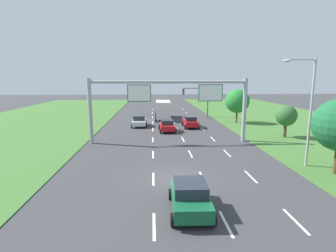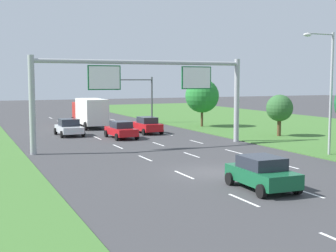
{
  "view_description": "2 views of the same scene",
  "coord_description": "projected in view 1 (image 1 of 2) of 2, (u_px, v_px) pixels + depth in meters",
  "views": [
    {
      "loc": [
        -1.78,
        -17.49,
        6.95
      ],
      "look_at": [
        -0.01,
        11.71,
        1.64
      ],
      "focal_mm": 28.0,
      "sensor_mm": 36.0,
      "label": 1
    },
    {
      "loc": [
        -12.98,
        -23.07,
        5.3
      ],
      "look_at": [
        0.48,
        7.22,
        1.99
      ],
      "focal_mm": 50.0,
      "sensor_mm": 36.0,
      "label": 2
    }
  ],
  "objects": [
    {
      "name": "roadside_tree_mid",
      "position": [
        286.0,
        116.0,
        30.88
      ],
      "size": [
        2.48,
        2.48,
        3.9
      ],
      "color": "#513823",
      "rests_on": "ground_plane"
    },
    {
      "name": "ground_plane",
      "position": [
        178.0,
        178.0,
        18.53
      ],
      "size": [
        200.0,
        200.0,
        0.0
      ],
      "primitive_type": "plane",
      "color": "#38383A"
    },
    {
      "name": "box_truck",
      "position": [
        163.0,
        109.0,
        45.42
      ],
      "size": [
        2.78,
        7.96,
        3.18
      ],
      "rotation": [
        0.0,
        0.0,
        -0.02
      ],
      "color": "#B21E19",
      "rests_on": "ground_plane"
    },
    {
      "name": "traffic_light_mast",
      "position": [
        197.0,
        96.0,
        47.52
      ],
      "size": [
        4.76,
        0.49,
        5.6
      ],
      "color": "#47494F",
      "rests_on": "ground_plane"
    },
    {
      "name": "roadside_tree_far",
      "position": [
        237.0,
        101.0,
        41.08
      ],
      "size": [
        3.75,
        3.75,
        5.35
      ],
      "color": "#513823",
      "rests_on": "ground_plane"
    },
    {
      "name": "lane_dashes_inner_left",
      "position": [
        153.0,
        140.0,
        30.21
      ],
      "size": [
        0.14,
        62.4,
        0.01
      ],
      "color": "white",
      "rests_on": "ground_plane"
    },
    {
      "name": "car_mid_lane",
      "position": [
        139.0,
        121.0,
        38.6
      ],
      "size": [
        2.24,
        3.98,
        1.6
      ],
      "rotation": [
        0.0,
        0.0,
        0.02
      ],
      "color": "silver",
      "rests_on": "ground_plane"
    },
    {
      "name": "car_far_ahead",
      "position": [
        190.0,
        196.0,
        13.83
      ],
      "size": [
        2.27,
        3.99,
        1.6
      ],
      "rotation": [
        0.0,
        0.0,
        -0.03
      ],
      "color": "#145633",
      "rests_on": "ground_plane"
    },
    {
      "name": "lane_dashes_inner_right",
      "position": [
        183.0,
        139.0,
        30.42
      ],
      "size": [
        0.14,
        62.4,
        0.01
      ],
      "color": "white",
      "rests_on": "ground_plane"
    },
    {
      "name": "car_near_red",
      "position": [
        190.0,
        122.0,
        37.87
      ],
      "size": [
        2.08,
        4.24,
        1.63
      ],
      "rotation": [
        0.0,
        0.0,
        0.01
      ],
      "color": "red",
      "rests_on": "ground_plane"
    },
    {
      "name": "lane_dashes_slip",
      "position": [
        213.0,
        139.0,
        30.62
      ],
      "size": [
        0.14,
        62.4,
        0.01
      ],
      "color": "white",
      "rests_on": "ground_plane"
    },
    {
      "name": "street_lamp",
      "position": [
        307.0,
        103.0,
        20.13
      ],
      "size": [
        2.61,
        0.32,
        8.5
      ],
      "color": "#9EA0A5",
      "rests_on": "ground_plane"
    },
    {
      "name": "sign_gantry",
      "position": [
        170.0,
        98.0,
        28.19
      ],
      "size": [
        17.24,
        0.44,
        7.0
      ],
      "color": "#9EA0A5",
      "rests_on": "ground_plane"
    },
    {
      "name": "car_lead_silver",
      "position": [
        167.0,
        125.0,
        34.97
      ],
      "size": [
        2.19,
        4.09,
        1.55
      ],
      "rotation": [
        0.0,
        0.0,
        0.03
      ],
      "color": "red",
      "rests_on": "ground_plane"
    }
  ]
}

